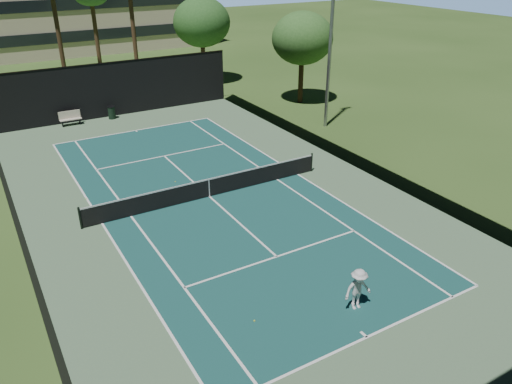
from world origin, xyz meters
TOP-DOWN VIEW (x-y plane):
  - ground at (0.00, 0.00)m, footprint 160.00×160.00m
  - apron_slab at (0.00, 0.00)m, footprint 18.00×32.00m
  - court_surface at (0.00, 0.00)m, footprint 10.97×23.77m
  - court_lines at (0.00, 0.00)m, footprint 11.07×23.87m
  - tennis_net at (0.00, 0.00)m, footprint 12.90×0.10m
  - fence at (0.00, 0.06)m, footprint 18.04×32.05m
  - player at (0.70, -10.53)m, footprint 1.09×0.71m
  - tennis_ball_a at (-2.78, -9.34)m, footprint 0.07×0.07m
  - tennis_ball_b at (-2.83, 1.39)m, footprint 0.06×0.06m
  - tennis_ball_c at (-0.84, 2.54)m, footprint 0.06×0.06m
  - tennis_ball_d at (-5.53, 2.89)m, footprint 0.07×0.07m
  - park_bench at (-3.60, 15.42)m, footprint 1.50×0.45m
  - trash_bin at (-0.64, 15.39)m, footprint 0.56×0.56m
  - palm_b at (1.50, 26.00)m, footprint 2.80×2.80m
  - decid_tree_a at (10.00, 22.00)m, footprint 5.12×5.12m
  - decid_tree_b at (14.00, 12.00)m, footprint 4.80×4.80m
  - campus_building at (0.00, 45.98)m, footprint 40.50×12.50m
  - light_pole at (12.00, 6.00)m, footprint 0.90×0.25m

SIDE VIEW (x-z plane):
  - ground at x=0.00m, z-range 0.00..0.00m
  - apron_slab at x=0.00m, z-range 0.00..0.01m
  - court_surface at x=0.00m, z-range 0.01..0.02m
  - court_lines at x=0.00m, z-range 0.02..0.02m
  - tennis_ball_b at x=-2.83m, z-range 0.00..0.06m
  - tennis_ball_c at x=-0.84m, z-range 0.00..0.06m
  - tennis_ball_d at x=-5.53m, z-range 0.00..0.07m
  - tennis_ball_a at x=-2.78m, z-range 0.00..0.07m
  - trash_bin at x=-0.64m, z-range 0.01..0.95m
  - park_bench at x=-3.60m, z-range 0.03..1.06m
  - tennis_net at x=0.00m, z-range 0.01..1.11m
  - player at x=0.70m, z-range 0.00..1.60m
  - fence at x=0.00m, z-range -0.01..4.02m
  - campus_building at x=0.00m, z-range 0.06..8.36m
  - decid_tree_b at x=14.00m, z-range 1.51..8.65m
  - decid_tree_a at x=10.00m, z-range 1.61..9.23m
  - light_pole at x=12.00m, z-range 0.35..12.57m
  - palm_b at x=1.50m, z-range 3.15..11.57m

